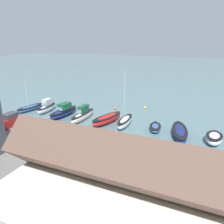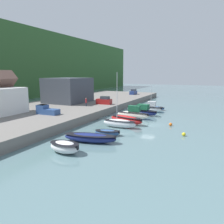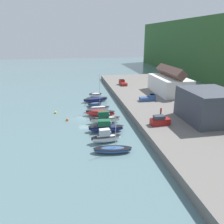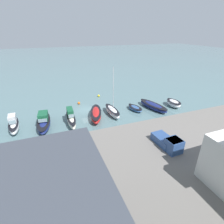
{
  "view_description": "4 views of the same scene",
  "coord_description": "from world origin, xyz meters",
  "px_view_note": "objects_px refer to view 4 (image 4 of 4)",
  "views": [
    {
      "loc": [
        -17.52,
        39.98,
        15.67
      ],
      "look_at": [
        -1.86,
        4.44,
        2.45
      ],
      "focal_mm": 35.0,
      "sensor_mm": 36.0,
      "label": 1
    },
    {
      "loc": [
        -41.13,
        -11.65,
        10.09
      ],
      "look_at": [
        -2.79,
        6.63,
        2.55
      ],
      "focal_mm": 35.0,
      "sensor_mm": 36.0,
      "label": 2
    },
    {
      "loc": [
        53.21,
        -2.31,
        20.15
      ],
      "look_at": [
        0.36,
        7.38,
        1.33
      ],
      "focal_mm": 35.0,
      "sensor_mm": 36.0,
      "label": 3
    },
    {
      "loc": [
        7.76,
        35.63,
        16.68
      ],
      "look_at": [
        -3.13,
        7.53,
        2.35
      ],
      "focal_mm": 28.0,
      "sensor_mm": 36.0,
      "label": 4
    }
  ],
  "objects_px": {
    "moored_boat_4": "(96,114)",
    "mooring_buoy_1": "(79,103)",
    "parked_car_1": "(24,156)",
    "person_on_quay": "(72,156)",
    "moored_boat_2": "(135,108)",
    "moored_boat_0": "(174,103)",
    "pickup_truck_0": "(169,143)",
    "moored_boat_6": "(44,122)",
    "mooring_buoy_0": "(99,96)",
    "moored_boat_3": "(112,111)",
    "moored_boat_7": "(14,125)",
    "moored_boat_5": "(71,118)",
    "moored_boat_1": "(153,106)"
  },
  "relations": [
    {
      "from": "moored_boat_2",
      "to": "moored_boat_7",
      "type": "xyz_separation_m",
      "value": [
        24.5,
        -0.46,
        0.54
      ]
    },
    {
      "from": "mooring_buoy_0",
      "to": "mooring_buoy_1",
      "type": "height_order",
      "value": "mooring_buoy_1"
    },
    {
      "from": "moored_boat_5",
      "to": "moored_boat_7",
      "type": "distance_m",
      "value": 10.14
    },
    {
      "from": "moored_boat_0",
      "to": "moored_boat_3",
      "type": "relative_size",
      "value": 0.44
    },
    {
      "from": "moored_boat_4",
      "to": "parked_car_1",
      "type": "distance_m",
      "value": 17.05
    },
    {
      "from": "moored_boat_7",
      "to": "parked_car_1",
      "type": "xyz_separation_m",
      "value": [
        -2.74,
        12.37,
        1.6
      ]
    },
    {
      "from": "moored_boat_5",
      "to": "mooring_buoy_0",
      "type": "height_order",
      "value": "moored_boat_5"
    },
    {
      "from": "moored_boat_6",
      "to": "pickup_truck_0",
      "type": "xyz_separation_m",
      "value": [
        -15.99,
        15.58,
        1.55
      ]
    },
    {
      "from": "moored_boat_3",
      "to": "moored_boat_5",
      "type": "height_order",
      "value": "moored_boat_3"
    },
    {
      "from": "person_on_quay",
      "to": "moored_boat_6",
      "type": "bearing_deg",
      "value": -77.81
    },
    {
      "from": "moored_boat_0",
      "to": "pickup_truck_0",
      "type": "relative_size",
      "value": 0.95
    },
    {
      "from": "moored_boat_4",
      "to": "parked_car_1",
      "type": "xyz_separation_m",
      "value": [
        12.46,
        11.49,
        1.78
      ]
    },
    {
      "from": "pickup_truck_0",
      "to": "mooring_buoy_0",
      "type": "height_order",
      "value": "pickup_truck_0"
    },
    {
      "from": "moored_boat_0",
      "to": "mooring_buoy_1",
      "type": "height_order",
      "value": "moored_boat_0"
    },
    {
      "from": "moored_boat_5",
      "to": "moored_boat_6",
      "type": "bearing_deg",
      "value": -4.21
    },
    {
      "from": "moored_boat_7",
      "to": "pickup_truck_0",
      "type": "height_order",
      "value": "pickup_truck_0"
    },
    {
      "from": "moored_boat_1",
      "to": "parked_car_1",
      "type": "relative_size",
      "value": 2.0
    },
    {
      "from": "moored_boat_0",
      "to": "parked_car_1",
      "type": "height_order",
      "value": "parked_car_1"
    },
    {
      "from": "pickup_truck_0",
      "to": "moored_boat_7",
      "type": "bearing_deg",
      "value": -40.29
    },
    {
      "from": "moored_boat_7",
      "to": "person_on_quay",
      "type": "xyz_separation_m",
      "value": [
        -8.15,
        14.79,
        1.78
      ]
    },
    {
      "from": "moored_boat_6",
      "to": "parked_car_1",
      "type": "height_order",
      "value": "parked_car_1"
    },
    {
      "from": "mooring_buoy_0",
      "to": "mooring_buoy_1",
      "type": "bearing_deg",
      "value": 28.15
    },
    {
      "from": "moored_boat_4",
      "to": "person_on_quay",
      "type": "height_order",
      "value": "person_on_quay"
    },
    {
      "from": "moored_boat_3",
      "to": "mooring_buoy_0",
      "type": "height_order",
      "value": "moored_boat_3"
    },
    {
      "from": "moored_boat_0",
      "to": "moored_boat_2",
      "type": "xyz_separation_m",
      "value": [
        9.54,
        -1.31,
        -0.3
      ]
    },
    {
      "from": "moored_boat_5",
      "to": "moored_boat_7",
      "type": "bearing_deg",
      "value": -5.44
    },
    {
      "from": "mooring_buoy_0",
      "to": "moored_boat_7",
      "type": "bearing_deg",
      "value": 29.44
    },
    {
      "from": "moored_boat_0",
      "to": "moored_boat_2",
      "type": "height_order",
      "value": "moored_boat_0"
    },
    {
      "from": "moored_boat_6",
      "to": "mooring_buoy_1",
      "type": "height_order",
      "value": "moored_boat_6"
    },
    {
      "from": "moored_boat_0",
      "to": "moored_boat_5",
      "type": "bearing_deg",
      "value": 2.97
    },
    {
      "from": "moored_boat_0",
      "to": "moored_boat_1",
      "type": "relative_size",
      "value": 0.53
    },
    {
      "from": "moored_boat_1",
      "to": "parked_car_1",
      "type": "distance_m",
      "value": 28.42
    },
    {
      "from": "moored_boat_1",
      "to": "moored_boat_5",
      "type": "bearing_deg",
      "value": -11.3
    },
    {
      "from": "moored_boat_0",
      "to": "moored_boat_7",
      "type": "height_order",
      "value": "moored_boat_7"
    },
    {
      "from": "moored_boat_0",
      "to": "moored_boat_7",
      "type": "xyz_separation_m",
      "value": [
        34.04,
        -1.76,
        0.24
      ]
    },
    {
      "from": "moored_boat_7",
      "to": "parked_car_1",
      "type": "relative_size",
      "value": 1.44
    },
    {
      "from": "moored_boat_6",
      "to": "person_on_quay",
      "type": "relative_size",
      "value": 3.77
    },
    {
      "from": "moored_boat_0",
      "to": "moored_boat_1",
      "type": "xyz_separation_m",
      "value": [
        5.25,
        -0.59,
        -0.12
      ]
    },
    {
      "from": "mooring_buoy_0",
      "to": "moored_boat_5",
      "type": "bearing_deg",
      "value": 52.54
    },
    {
      "from": "parked_car_1",
      "to": "person_on_quay",
      "type": "xyz_separation_m",
      "value": [
        -5.41,
        2.42,
        0.18
      ]
    },
    {
      "from": "person_on_quay",
      "to": "pickup_truck_0",
      "type": "bearing_deg",
      "value": 173.17
    },
    {
      "from": "moored_boat_3",
      "to": "parked_car_1",
      "type": "distance_m",
      "value": 19.91
    },
    {
      "from": "moored_boat_2",
      "to": "parked_car_1",
      "type": "xyz_separation_m",
      "value": [
        21.76,
        11.91,
        2.14
      ]
    },
    {
      "from": "moored_boat_4",
      "to": "moored_boat_2",
      "type": "bearing_deg",
      "value": -161.29
    },
    {
      "from": "moored_boat_1",
      "to": "person_on_quay",
      "type": "xyz_separation_m",
      "value": [
        20.64,
        13.62,
        2.14
      ]
    },
    {
      "from": "moored_boat_0",
      "to": "moored_boat_6",
      "type": "distance_m",
      "value": 28.94
    },
    {
      "from": "mooring_buoy_1",
      "to": "moored_boat_2",
      "type": "bearing_deg",
      "value": 143.75
    },
    {
      "from": "moored_boat_2",
      "to": "moored_boat_5",
      "type": "relative_size",
      "value": 0.59
    },
    {
      "from": "moored_boat_4",
      "to": "mooring_buoy_1",
      "type": "height_order",
      "value": "moored_boat_4"
    },
    {
      "from": "moored_boat_7",
      "to": "person_on_quay",
      "type": "relative_size",
      "value": 2.87
    }
  ]
}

